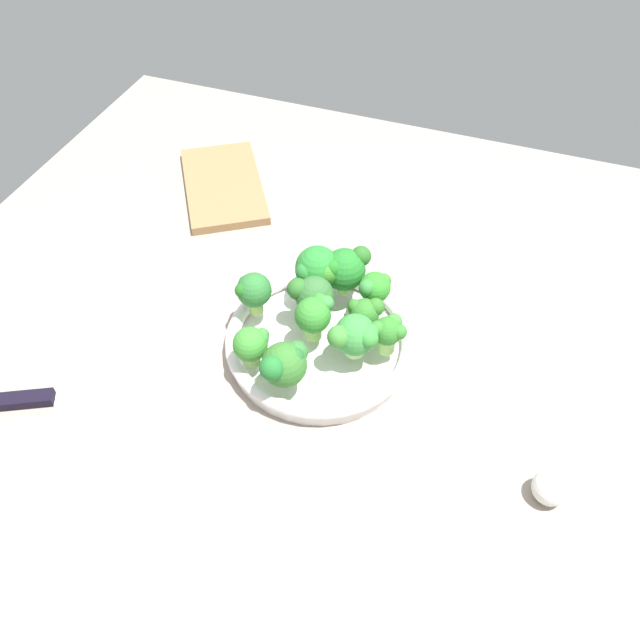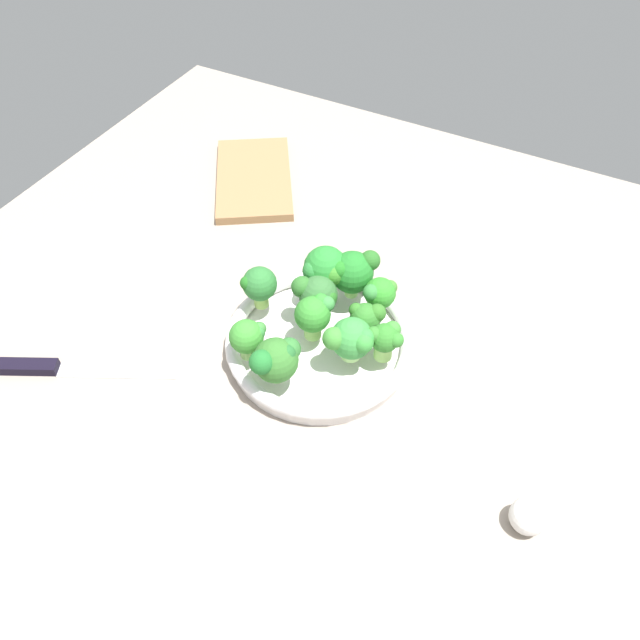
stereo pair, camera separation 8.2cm
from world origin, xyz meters
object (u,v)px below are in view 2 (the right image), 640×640
Objects in this scene: bowl at (320,342)px; broccoli_floret_9 at (325,269)px; broccoli_floret_1 at (350,341)px; garlic_bulb at (528,516)px; broccoli_floret_5 at (317,296)px; broccoli_floret_7 at (259,284)px; broccoli_floret_2 at (275,359)px; cutting_board at (254,179)px; broccoli_floret_0 at (380,294)px; broccoli_floret_3 at (351,271)px; broccoli_floret_10 at (248,337)px; broccoli_floret_4 at (314,314)px; knife at (58,368)px; broccoli_floret_8 at (385,339)px; broccoli_floret_6 at (366,317)px.

broccoli_floret_9 reaches higher than bowl.
garlic_bulb is (10.37, 28.20, -5.11)cm from broccoli_floret_1.
broccoli_floret_5 is at bearing -145.67° from bowl.
garlic_bulb reaches higher than bowl.
broccoli_floret_9 reaches higher than broccoli_floret_5.
broccoli_floret_7 is at bearing -48.09° from broccoli_floret_9.
broccoli_floret_9 is at bearing -118.43° from garlic_bulb.
broccoli_floret_7 is at bearing -140.01° from broccoli_floret_2.
broccoli_floret_7 reaches higher than cutting_board.
broccoli_floret_2 is (17.23, -7.21, 0.15)cm from broccoli_floret_0.
bowl is 11.20cm from broccoli_floret_3.
broccoli_floret_0 is 0.93× the size of broccoli_floret_1.
broccoli_floret_9 is at bearing -66.52° from broccoli_floret_3.
broccoli_floret_2 reaches higher than broccoli_floret_10.
broccoli_floret_2 is 12.64cm from broccoli_floret_5.
broccoli_floret_4 is 3.84cm from broccoli_floret_5.
broccoli_floret_0 is 0.25× the size of knife.
broccoli_floret_5 is at bearing -158.12° from broccoli_floret_4.
broccoli_floret_4 is (8.16, -6.25, 0.36)cm from broccoli_floret_0.
broccoli_floret_5 is 39.63cm from cutting_board.
broccoli_floret_8 is 0.73× the size of broccoli_floret_9.
broccoli_floret_0 is at bearing -179.52° from broccoli_floret_1.
broccoli_floret_7 is at bearing -76.12° from broccoli_floret_5.
broccoli_floret_7 is at bearing -157.54° from broccoli_floret_10.
broccoli_floret_0 is 9.69cm from broccoli_floret_1.
broccoli_floret_9 is (-4.55, -1.01, 0.85)cm from broccoli_floret_5.
broccoli_floret_0 is 0.93× the size of broccoli_floret_5.
broccoli_floret_7 is (2.31, -16.03, 1.04)cm from broccoli_floret_6.
broccoli_floret_9 is (0.05, -8.69, 0.96)cm from broccoli_floret_0.
cutting_board is (-27.01, -35.61, -5.88)cm from broccoli_floret_6.
broccoli_floret_0 is at bearing 141.18° from broccoli_floret_10.
broccoli_floret_3 reaches higher than broccoli_floret_0.
broccoli_floret_8 is 14.62cm from broccoli_floret_9.
cutting_board is (-39.88, -28.43, -6.78)cm from broccoli_floret_2.
broccoli_floret_5 reaches higher than garlic_bulb.
broccoli_floret_0 is 8.95cm from broccoli_floret_5.
broccoli_floret_4 is at bearing 81.38° from broccoli_floret_7.
broccoli_floret_1 is at bearing 25.85° from broccoli_floret_3.
broccoli_floret_0 and broccoli_floret_10 have the same top height.
broccoli_floret_8 is at bearing -118.05° from garlic_bulb.
bowl is at bearing 123.55° from knife.
cutting_board is at bearing -135.27° from bowl.
broccoli_floret_2 is at bearing -22.71° from broccoli_floret_0.
broccoli_floret_5 reaches higher than broccoli_floret_1.
garlic_bulb is at bearing 66.73° from broccoli_floret_5.
broccoli_floret_2 reaches higher than cutting_board.
broccoli_floret_2 reaches higher than garlic_bulb.
broccoli_floret_2 is 1.38× the size of broccoli_floret_6.
broccoli_floret_10 is at bearing -48.17° from broccoli_floret_6.
broccoli_floret_1 reaches higher than knife.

